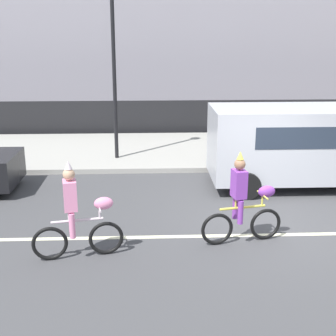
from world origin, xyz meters
The scene contains 9 objects.
ground_plane centered at (0.00, 0.00, 0.00)m, with size 80.00×80.00×0.00m, color #424244.
road_centre_line centered at (0.00, -0.50, 0.00)m, with size 36.00×0.14×0.01m, color beige.
sidewalk_curb centered at (0.00, 6.50, 0.07)m, with size 60.00×5.00×0.15m, color #9E9B93.
fence_line centered at (0.00, 9.40, 0.70)m, with size 40.00×0.08×1.40m, color black.
building_backdrop centered at (3.00, 18.00, 3.57)m, with size 28.00×8.00×7.13m, color #99939E.
parade_cyclist_pink centered at (-3.98, -1.32, 0.84)m, with size 1.70×0.54×1.92m.
parade_cyclist_purple centered at (-0.77, -0.79, 0.84)m, with size 1.70×0.54×1.92m.
parked_van_silver centered at (1.62, 2.70, 1.28)m, with size 5.00×2.22×2.18m.
street_lamp_post centered at (-3.69, 5.31, 3.99)m, with size 0.36×0.36×5.86m.
Camera 1 is at (-2.64, -9.46, 4.19)m, focal length 50.00 mm.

